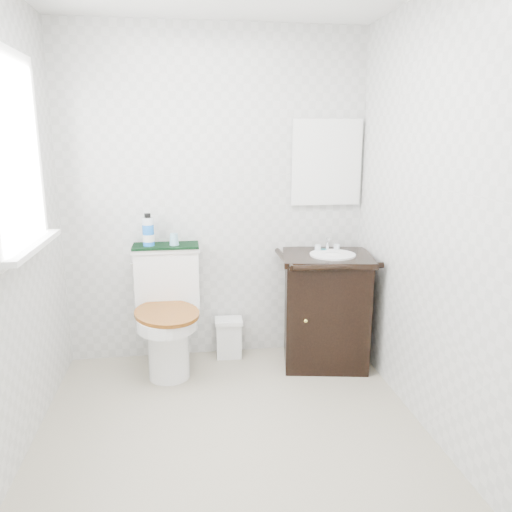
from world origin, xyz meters
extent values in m
plane|color=#A39B83|center=(0.00, 0.00, 0.00)|extent=(2.40, 2.40, 0.00)
plane|color=silver|center=(0.00, 1.20, 1.20)|extent=(2.40, 0.00, 2.40)
plane|color=silver|center=(0.00, -1.20, 1.20)|extent=(2.40, 0.00, 2.40)
plane|color=silver|center=(1.10, 0.00, 1.20)|extent=(0.00, 2.40, 2.40)
cube|color=white|center=(-1.07, 0.25, 1.55)|extent=(0.02, 0.70, 0.90)
cube|color=silver|center=(0.82, 1.18, 1.45)|extent=(0.50, 0.02, 0.60)
cylinder|color=white|center=(-0.37, 0.82, 0.22)|extent=(0.28, 0.28, 0.43)
cube|color=white|center=(-0.37, 1.07, 0.22)|extent=(0.28, 0.28, 0.43)
cube|color=white|center=(-0.37, 1.09, 0.64)|extent=(0.45, 0.18, 0.41)
cube|color=white|center=(-0.37, 1.09, 0.86)|extent=(0.47, 0.20, 0.03)
cylinder|color=white|center=(-0.37, 0.78, 0.43)|extent=(0.41, 0.41, 0.08)
cylinder|color=brown|center=(-0.37, 0.78, 0.49)|extent=(0.53, 0.53, 0.03)
cube|color=black|center=(0.77, 0.91, 0.39)|extent=(0.66, 0.59, 0.78)
cube|color=black|center=(0.77, 0.90, 0.80)|extent=(0.70, 0.63, 0.04)
cylinder|color=white|center=(0.80, 0.87, 0.83)|extent=(0.32, 0.32, 0.01)
ellipsoid|color=white|center=(0.80, 0.88, 0.77)|extent=(0.28, 0.28, 0.14)
cylinder|color=silver|center=(0.80, 1.01, 0.87)|extent=(0.02, 0.02, 0.10)
cube|color=white|center=(0.07, 1.10, 0.13)|extent=(0.19, 0.15, 0.27)
cube|color=white|center=(0.07, 1.10, 0.28)|extent=(0.21, 0.17, 0.03)
cube|color=black|center=(-0.37, 1.09, 0.88)|extent=(0.46, 0.22, 0.02)
cylinder|color=blue|center=(-0.48, 1.07, 0.96)|extent=(0.08, 0.08, 0.15)
cylinder|color=silver|center=(-0.48, 1.07, 1.06)|extent=(0.08, 0.08, 0.05)
cylinder|color=black|center=(-0.48, 1.07, 1.10)|extent=(0.04, 0.04, 0.03)
cone|color=#7DB5CC|center=(-0.31, 1.06, 0.93)|extent=(0.07, 0.07, 0.08)
ellipsoid|color=#16636E|center=(0.77, 1.01, 0.83)|extent=(0.08, 0.05, 0.02)
camera|label=1|loc=(-0.23, -2.43, 1.63)|focal=35.00mm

